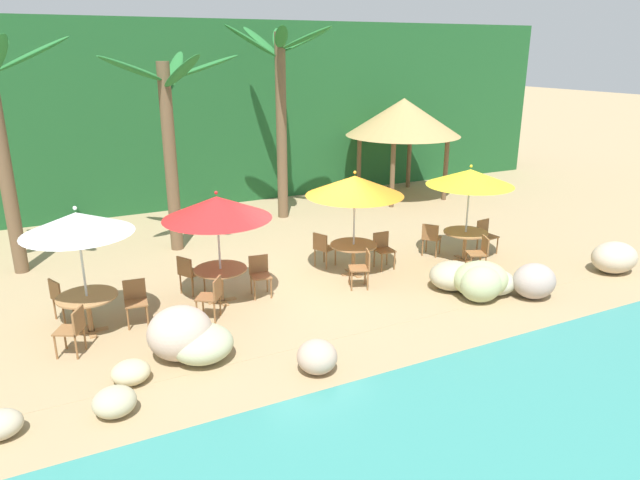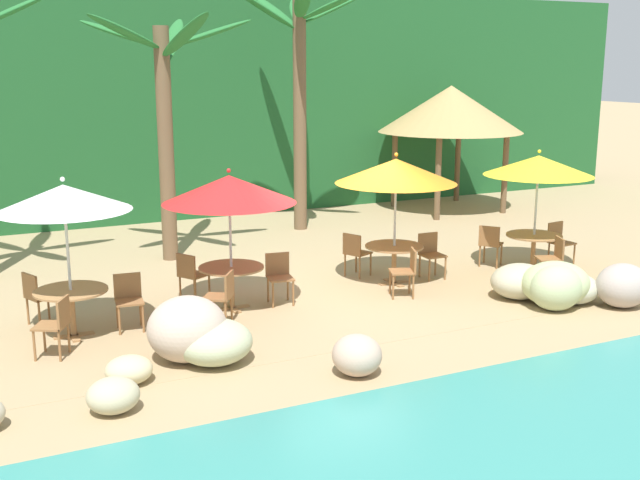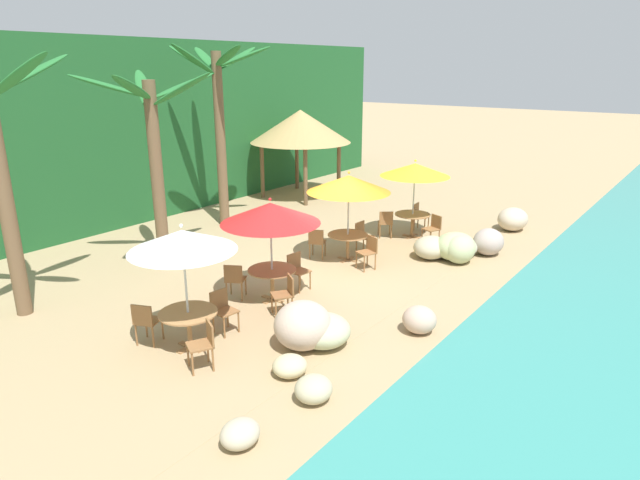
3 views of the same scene
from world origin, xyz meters
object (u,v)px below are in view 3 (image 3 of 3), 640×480
(chair_white_seaward, at_px, (222,308))
(umbrella_red, at_px, (270,213))
(chair_white_inland, at_px, (146,320))
(chair_red_seaward, at_px, (297,268))
(chair_red_inland, at_px, (235,279))
(chair_yellow_left, at_px, (433,227))
(umbrella_orange, at_px, (349,184))
(dining_table_red, at_px, (272,275))
(umbrella_white, at_px, (182,241))
(chair_yellow_seaward, at_px, (419,214))
(palm_tree_third, at_px, (219,105))
(dining_table_orange, at_px, (348,239))
(palapa_hut, at_px, (300,127))
(umbrella_yellow, at_px, (415,170))
(dining_table_white, at_px, (188,318))
(dining_table_yellow, at_px, (413,218))
(chair_white_left, at_px, (204,342))
(chair_red_left, at_px, (286,292))
(chair_orange_left, at_px, (369,250))
(palm_tree_second, at_px, (154,138))
(chair_yellow_inland, at_px, (386,222))
(chair_orange_seaward, at_px, (363,235))
(chair_orange_inland, at_px, (317,241))

(chair_white_seaward, bearing_deg, umbrella_red, 8.03)
(chair_white_inland, distance_m, chair_red_seaward, 3.94)
(chair_red_inland, bearing_deg, umbrella_red, -53.82)
(chair_yellow_left, bearing_deg, umbrella_orange, 156.03)
(dining_table_red, bearing_deg, umbrella_white, -174.72)
(chair_yellow_seaward, relative_size, palm_tree_third, 0.15)
(dining_table_orange, bearing_deg, chair_white_seaward, -175.62)
(umbrella_orange, distance_m, palm_tree_third, 5.63)
(dining_table_red, relative_size, dining_table_orange, 1.00)
(chair_white_inland, distance_m, palapa_hut, 13.10)
(dining_table_red, relative_size, chair_yellow_seaward, 1.26)
(chair_white_inland, distance_m, umbrella_yellow, 9.48)
(umbrella_red, bearing_deg, dining_table_white, -174.72)
(umbrella_white, height_order, dining_table_yellow, umbrella_white)
(chair_white_left, relative_size, palm_tree_third, 0.15)
(dining_table_red, distance_m, umbrella_yellow, 6.45)
(chair_red_seaward, relative_size, dining_table_yellow, 0.79)
(chair_red_left, bearing_deg, dining_table_orange, 13.52)
(chair_red_inland, height_order, chair_orange_left, same)
(chair_red_inland, relative_size, palm_tree_second, 0.17)
(dining_table_orange, height_order, chair_orange_left, chair_orange_left)
(umbrella_red, xyz_separation_m, chair_yellow_inland, (5.67, 0.34, -1.54))
(chair_red_inland, bearing_deg, dining_table_orange, -8.36)
(chair_white_inland, height_order, chair_white_left, same)
(umbrella_red, xyz_separation_m, chair_orange_seaward, (4.12, 0.19, -1.54))
(chair_white_inland, relative_size, chair_yellow_inland, 1.00)
(chair_red_seaward, height_order, umbrella_yellow, umbrella_yellow)
(dining_table_white, relative_size, umbrella_red, 0.46)
(chair_white_left, bearing_deg, chair_yellow_seaward, 5.42)
(chair_red_left, bearing_deg, chair_red_seaward, 29.59)
(chair_white_seaward, relative_size, chair_white_left, 1.00)
(chair_white_inland, distance_m, palm_tree_second, 5.34)
(dining_table_white, xyz_separation_m, dining_table_orange, (5.91, 0.38, 0.00))
(chair_white_seaward, distance_m, umbrella_red, 2.37)
(chair_orange_seaward, xyz_separation_m, dining_table_yellow, (2.14, -0.46, 0.10))
(umbrella_yellow, distance_m, palapa_hut, 6.76)
(umbrella_orange, xyz_separation_m, umbrella_yellow, (2.99, -0.41, -0.02))
(chair_red_seaward, bearing_deg, umbrella_orange, 3.94)
(umbrella_red, relative_size, chair_yellow_inland, 2.76)
(chair_red_left, xyz_separation_m, dining_table_orange, (3.68, 0.88, 0.10))
(chair_orange_seaward, xyz_separation_m, umbrella_yellow, (2.14, -0.46, 1.61))
(dining_table_white, relative_size, dining_table_orange, 1.00)
(chair_orange_seaward, height_order, chair_yellow_inland, same)
(dining_table_red, bearing_deg, chair_yellow_left, -10.27)
(umbrella_white, distance_m, chair_white_seaward, 1.84)
(chair_orange_inland, relative_size, palapa_hut, 0.22)
(chair_white_seaward, height_order, chair_red_inland, same)
(chair_white_left, height_order, chair_orange_seaward, same)
(chair_red_left, bearing_deg, chair_orange_seaward, 11.76)
(dining_table_orange, height_order, chair_yellow_seaward, chair_yellow_seaward)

